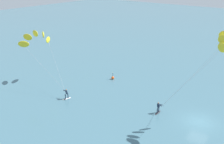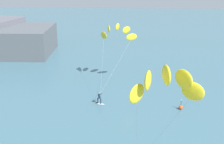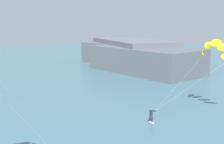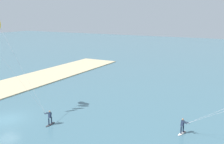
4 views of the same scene
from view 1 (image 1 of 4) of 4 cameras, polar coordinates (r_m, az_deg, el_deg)
ground_plane at (r=37.89m, az=18.32°, el=-10.17°), size 240.00×240.00×0.00m
kitesurfer_nearshore at (r=33.38m, az=22.31°, el=5.57°), size 4.31×8.23×12.59m
kitesurfer_mid_water at (r=47.49m, az=-15.92°, el=6.72°), size 6.01×10.89×9.44m
marker_buoy at (r=49.21m, az=0.16°, el=-1.24°), size 0.56×0.56×1.38m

